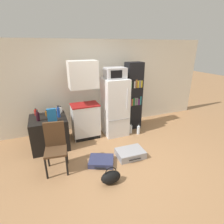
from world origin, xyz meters
name	(u,v)px	position (x,y,z in m)	size (l,w,h in m)	color
ground_plane	(130,160)	(0.00, 0.00, 0.00)	(24.00, 24.00, 0.00)	#A3754C
wall_back	(107,84)	(0.20, 2.00, 1.23)	(6.40, 0.10, 2.46)	silver
side_table	(50,132)	(-1.53, 1.21, 0.37)	(0.81, 0.79, 0.75)	black
kitchen_hutch	(85,104)	(-0.62, 1.37, 0.90)	(0.70, 0.47, 1.97)	white
refrigerator	(115,107)	(0.17, 1.29, 0.76)	(0.61, 0.65, 1.52)	white
microwave	(115,73)	(0.17, 1.29, 1.66)	(0.50, 0.40, 0.27)	#B7B7BC
bookshelf	(133,97)	(0.79, 1.44, 0.94)	(0.45, 0.33, 1.89)	black
bottle_ketchup_red	(36,112)	(-1.77, 1.47, 0.82)	(0.08, 0.08, 0.17)	#AD1914
bottle_milk_white	(61,110)	(-1.21, 1.46, 0.81)	(0.08, 0.08, 0.15)	white
bottle_clear_short	(59,110)	(-1.24, 1.37, 0.83)	(0.07, 0.07, 0.20)	silver
bottle_wine_dark	(38,116)	(-1.72, 1.10, 0.85)	(0.08, 0.08, 0.25)	black
bottle_blue_soda	(59,112)	(-1.28, 1.15, 0.87)	(0.07, 0.07, 0.28)	#1E47A3
bottle_amber_beer	(47,113)	(-1.53, 1.34, 0.81)	(0.08, 0.08, 0.14)	brown
bowl	(51,117)	(-1.45, 1.20, 0.77)	(0.12, 0.12, 0.03)	silver
cereal_box	(52,115)	(-1.43, 0.92, 0.90)	(0.19, 0.07, 0.30)	#1E66A8
chair	(55,143)	(-1.45, 0.32, 0.56)	(0.45, 0.45, 0.96)	black
suitcase_large_flat	(130,153)	(0.06, 0.12, 0.08)	(0.60, 0.47, 0.16)	#99999E
suitcase_small_flat	(101,161)	(-0.61, 0.12, 0.05)	(0.62, 0.57, 0.11)	navy
handbag	(111,177)	(-0.62, -0.46, 0.12)	(0.36, 0.20, 0.33)	black
water_bottle_front	(131,129)	(0.58, 1.10, 0.12)	(0.09, 0.09, 0.29)	silver
water_bottle_middle	(138,130)	(0.75, 0.98, 0.12)	(0.08, 0.08, 0.29)	silver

